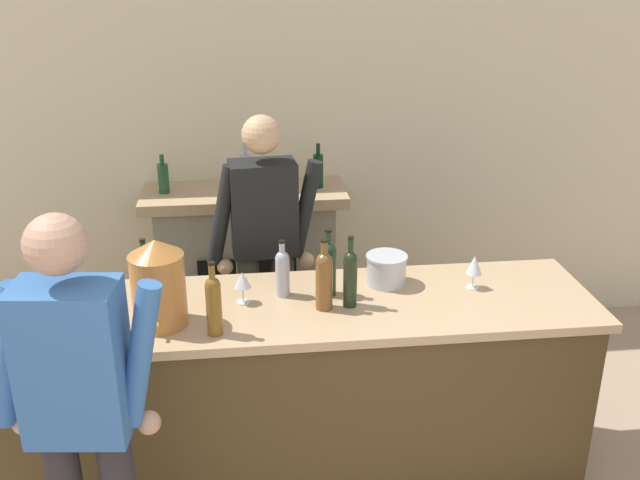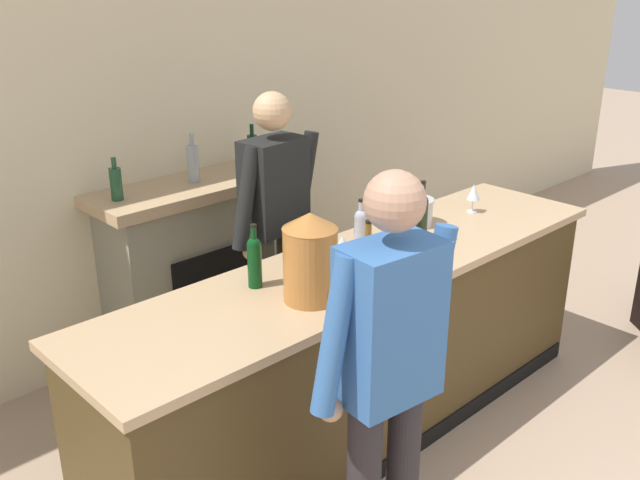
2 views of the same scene
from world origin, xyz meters
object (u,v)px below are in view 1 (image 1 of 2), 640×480
object	(u,v)px
person_customer	(82,419)
ice_bucket_steel	(386,270)
person_bartender	(265,253)
wine_bottle_chardonnay_pale	(328,266)
wine_glass_by_dispenser	(474,266)
wine_bottle_burgundy_dark	(324,278)
copper_dispenser	(158,283)
wine_bottle_cabernet_heavy	(282,271)
wine_bottle_merlot_tall	(350,276)
wine_bottle_riesling_slim	(214,303)
fireplace_stone	(247,268)
wine_bottle_rose_blush	(145,272)
wine_glass_back_row	(242,281)

from	to	relation	value
person_customer	ice_bucket_steel	distance (m)	1.62
person_bartender	wine_bottle_chardonnay_pale	distance (m)	0.70
person_bartender	ice_bucket_steel	distance (m)	0.80
person_customer	wine_glass_by_dispenser	world-z (taller)	person_customer
person_customer	wine_bottle_burgundy_dark	size ratio (longest dim) A/B	5.11
copper_dispenser	wine_bottle_cabernet_heavy	distance (m)	0.61
ice_bucket_steel	wine_bottle_merlot_tall	size ratio (longest dim) A/B	0.59
person_customer	person_bartender	world-z (taller)	person_customer
person_bartender	copper_dispenser	size ratio (longest dim) A/B	4.33
wine_bottle_cabernet_heavy	wine_bottle_burgundy_dark	distance (m)	0.24
person_customer	wine_glass_by_dispenser	distance (m)	1.93
wine_bottle_riesling_slim	copper_dispenser	bearing A→B (deg)	154.05
copper_dispenser	wine_bottle_cabernet_heavy	xyz separation A→B (m)	(0.56, 0.23, -0.08)
fireplace_stone	wine_glass_by_dispenser	xyz separation A→B (m)	(1.11, -1.31, 0.55)
person_bartender	wine_bottle_rose_blush	world-z (taller)	person_bartender
wine_bottle_rose_blush	wine_bottle_merlot_tall	size ratio (longest dim) A/B	0.87
person_customer	copper_dispenser	distance (m)	0.73
wine_bottle_cabernet_heavy	wine_bottle_chardonnay_pale	xyz separation A→B (m)	(0.22, -0.02, 0.02)
wine_bottle_cabernet_heavy	wine_glass_back_row	xyz separation A→B (m)	(-0.19, -0.06, -0.01)
fireplace_stone	person_customer	world-z (taller)	person_customer
wine_bottle_burgundy_dark	fireplace_stone	bearing A→B (deg)	103.52
person_bartender	wine_bottle_chardonnay_pale	world-z (taller)	person_bartender
person_customer	ice_bucket_steel	xyz separation A→B (m)	(1.31, 0.95, 0.10)
wine_glass_back_row	wine_bottle_cabernet_heavy	bearing A→B (deg)	16.93
wine_glass_back_row	wine_bottle_burgundy_dark	bearing A→B (deg)	-14.79
wine_glass_by_dispenser	wine_glass_back_row	bearing A→B (deg)	-178.41
fireplace_stone	copper_dispenser	size ratio (longest dim) A/B	3.54
person_bartender	wine_bottle_merlot_tall	world-z (taller)	person_bartender
wine_bottle_cabernet_heavy	wine_bottle_chardonnay_pale	size ratio (longest dim) A/B	0.84
wine_bottle_riesling_slim	wine_bottle_rose_blush	world-z (taller)	wine_bottle_riesling_slim
person_bartender	wine_bottle_chardonnay_pale	xyz separation A→B (m)	(0.28, -0.62, 0.18)
wine_bottle_rose_blush	wine_glass_back_row	world-z (taller)	wine_bottle_rose_blush
wine_bottle_cabernet_heavy	wine_glass_back_row	size ratio (longest dim) A/B	1.81
ice_bucket_steel	wine_bottle_merlot_tall	bearing A→B (deg)	-135.34
wine_bottle_cabernet_heavy	copper_dispenser	bearing A→B (deg)	-158.00
copper_dispenser	wine_bottle_merlot_tall	size ratio (longest dim) A/B	1.16
wine_bottle_merlot_tall	wine_bottle_chardonnay_pale	xyz separation A→B (m)	(-0.09, 0.13, -0.00)
wine_bottle_merlot_tall	wine_bottle_burgundy_dark	size ratio (longest dim) A/B	1.01
ice_bucket_steel	wine_bottle_merlot_tall	xyz separation A→B (m)	(-0.22, -0.21, 0.08)
wine_bottle_cabernet_heavy	wine_bottle_burgundy_dark	xyz separation A→B (m)	(0.18, -0.16, 0.03)
wine_bottle_merlot_tall	wine_glass_by_dispenser	world-z (taller)	wine_bottle_merlot_tall
wine_bottle_cabernet_heavy	wine_glass_by_dispenser	xyz separation A→B (m)	(0.94, -0.03, -0.01)
ice_bucket_steel	person_bartender	bearing A→B (deg)	137.78
fireplace_stone	copper_dispenser	distance (m)	1.69
fireplace_stone	wine_glass_back_row	xyz separation A→B (m)	(-0.03, -1.34, 0.54)
person_bartender	wine_bottle_cabernet_heavy	size ratio (longest dim) A/B	6.15
wine_bottle_riesling_slim	wine_bottle_rose_blush	xyz separation A→B (m)	(-0.33, 0.39, -0.02)
wine_bottle_chardonnay_pale	wine_bottle_burgundy_dark	bearing A→B (deg)	-104.05
wine_bottle_rose_blush	wine_bottle_merlot_tall	world-z (taller)	wine_bottle_merlot_tall
wine_bottle_cabernet_heavy	ice_bucket_steel	bearing A→B (deg)	7.53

